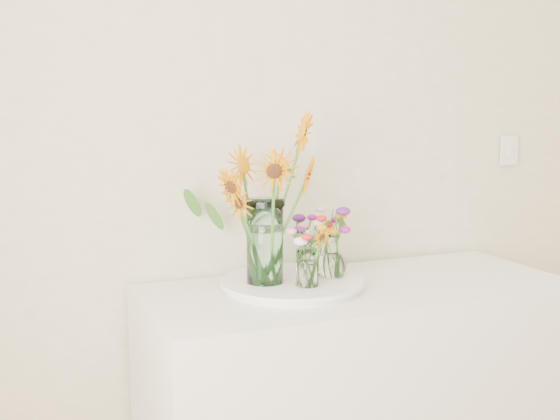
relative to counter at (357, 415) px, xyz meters
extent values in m
cube|color=white|center=(0.00, 0.00, 0.00)|extent=(1.40, 0.60, 0.90)
cylinder|color=white|center=(-0.22, 0.05, 0.46)|extent=(0.44, 0.44, 0.02)
cylinder|color=#B2EADB|center=(-0.31, 0.05, 0.61)|extent=(0.14, 0.14, 0.27)
cylinder|color=white|center=(-0.21, -0.04, 0.54)|extent=(0.09, 0.09, 0.12)
cylinder|color=white|center=(-0.12, 0.12, 0.53)|extent=(0.09, 0.09, 0.12)
camera|label=1|loc=(-1.10, -1.95, 1.04)|focal=45.00mm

